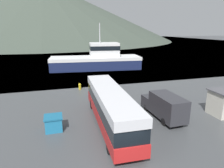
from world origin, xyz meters
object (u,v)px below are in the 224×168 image
delivery_van (164,105)px  storage_bin (54,123)px  fishing_boat (97,59)px  tour_bus (110,106)px  small_boat (106,57)px

delivery_van → storage_bin: bearing=176.2°
fishing_boat → delivery_van: bearing=-171.6°
delivery_van → fishing_boat: size_ratio=0.29×
tour_bus → small_boat: size_ratio=2.19×
delivery_van → fishing_boat: (-1.12, 25.96, 0.79)m
storage_bin → small_boat: size_ratio=0.27×
tour_bus → fishing_boat: (4.27, 25.92, 0.25)m
tour_bus → fishing_boat: size_ratio=0.62×
tour_bus → delivery_van: bearing=1.6°
delivery_van → fishing_boat: bearing=90.7°
fishing_boat → small_boat: fishing_boat is taller
tour_bus → storage_bin: size_ratio=8.02×
small_boat → storage_bin: bearing=27.6°
tour_bus → small_boat: (9.40, 39.30, -1.32)m
fishing_boat → small_boat: bearing=-15.1°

